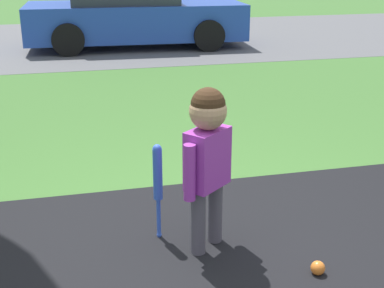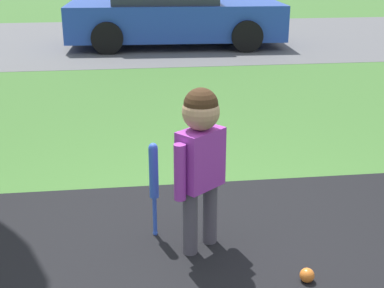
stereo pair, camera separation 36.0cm
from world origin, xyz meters
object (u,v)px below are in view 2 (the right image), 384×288
at_px(child, 201,148).
at_px(parked_car, 173,14).
at_px(sports_ball, 307,275).
at_px(baseball_bat, 154,177).

xyz_separation_m(child, parked_car, (0.56, 7.62, -0.06)).
relative_size(child, sports_ball, 12.30).
distance_m(child, parked_car, 7.64).
relative_size(sports_ball, parked_car, 0.02).
bearing_deg(parked_car, baseball_bat, -93.67).
height_order(child, sports_ball, child).
bearing_deg(sports_ball, baseball_bat, 142.07).
distance_m(baseball_bat, parked_car, 7.48).
distance_m(child, sports_ball, 0.96).
bearing_deg(parked_car, sports_ball, -87.30).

